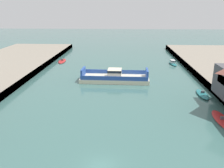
{
  "coord_description": "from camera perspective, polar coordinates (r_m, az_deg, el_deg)",
  "views": [
    {
      "loc": [
        2.58,
        -24.01,
        18.57
      ],
      "look_at": [
        0.0,
        26.82,
        2.0
      ],
      "focal_mm": 37.43,
      "sensor_mm": 36.0,
      "label": 1
    }
  ],
  "objects": [
    {
      "name": "ground_plane",
      "position": [
        30.46,
        -2.71,
        -19.55
      ],
      "size": [
        400.0,
        400.0,
        0.0
      ],
      "primitive_type": "plane",
      "color": "#3D6660"
    },
    {
      "name": "chain_ferry",
      "position": [
        62.33,
        0.67,
        1.68
      ],
      "size": [
        18.18,
        7.16,
        3.3
      ],
      "color": "beige",
      "rests_on": "ground"
    },
    {
      "name": "moored_boat_near_left",
      "position": [
        87.5,
        -12.09,
        5.51
      ],
      "size": [
        3.28,
        8.28,
        0.87
      ],
      "color": "red",
      "rests_on": "ground"
    },
    {
      "name": "moored_boat_near_right",
      "position": [
        44.94,
        25.4,
        -7.99
      ],
      "size": [
        2.6,
        8.27,
        0.85
      ],
      "color": "red",
      "rests_on": "ground"
    },
    {
      "name": "moored_boat_mid_left",
      "position": [
        83.84,
        14.63,
        5.04
      ],
      "size": [
        2.54,
        6.75,
        1.49
      ],
      "color": "#237075",
      "rests_on": "ground"
    },
    {
      "name": "moored_boat_mid_right",
      "position": [
        55.85,
        21.21,
        -2.33
      ],
      "size": [
        2.06,
        6.62,
        1.09
      ],
      "color": "#237075",
      "rests_on": "ground"
    }
  ]
}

